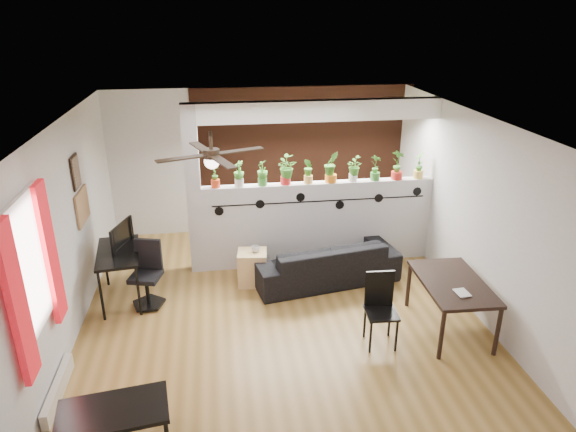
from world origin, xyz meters
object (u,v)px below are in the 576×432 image
Objects in this scene: potted_plant_9 at (419,164)px; coffee_table at (113,414)px; potted_plant_1 at (239,173)px; cube_shelf at (253,268)px; potted_plant_7 at (376,166)px; cup at (255,249)px; dining_table at (452,286)px; potted_plant_5 at (331,166)px; computer_desk at (118,256)px; office_chair at (148,278)px; potted_plant_0 at (215,174)px; ceiling_fan at (212,157)px; folding_chair at (380,302)px; potted_plant_6 at (353,168)px; potted_plant_8 at (398,164)px; potted_plant_2 at (262,172)px; sofa at (325,262)px; potted_plant_4 at (308,170)px.

coffee_table is at bearing -140.04° from potted_plant_9.
cube_shelf is at bearing -77.63° from potted_plant_1.
potted_plant_7 reaches higher than potted_plant_1.
cup is 2.79m from dining_table.
potted_plant_5 reaches higher than coffee_table.
office_chair is (0.38, -0.18, -0.28)m from computer_desk.
dining_table reaches higher than cup.
potted_plant_5 reaches higher than potted_plant_0.
potted_plant_9 is (3.18, 1.80, -0.74)m from ceiling_fan.
potted_plant_9 is (3.16, 0.00, 0.02)m from potted_plant_0.
folding_chair is 3.20m from coffee_table.
office_chair reaches higher than cube_shelf.
cube_shelf is at bearing 67.99° from ceiling_fan.
ceiling_fan is 3.15m from potted_plant_7.
coffee_table is (-1.50, -2.93, 0.15)m from cube_shelf.
potted_plant_8 reaches higher than potted_plant_6.
office_chair is (-3.80, -0.94, -1.19)m from potted_plant_8.
folding_chair reaches higher than computer_desk.
office_chair is at bearing -25.37° from computer_desk.
potted_plant_2 reaches higher than dining_table.
potted_plant_2 is at bearing 0.00° from potted_plant_1.
ceiling_fan is at bearing -139.76° from potted_plant_6.
computer_desk is at bearing -167.67° from cube_shelf.
cup reaches higher than sofa.
ceiling_fan is 3.08× the size of potted_plant_4.
potted_plant_6 is at bearing 180.00° from potted_plant_9.
cube_shelf is at bearing -50.19° from potted_plant_0.
potted_plant_4 is at bearing -0.00° from potted_plant_2.
folding_chair is (1.42, -1.64, 0.28)m from cube_shelf.
potted_plant_7 is (2.48, 1.80, -0.75)m from ceiling_fan.
potted_plant_1 is 2.08m from computer_desk.
potted_plant_1 is 0.35m from potted_plant_2.
potted_plant_9 reaches higher than potted_plant_4.
potted_plant_5 is at bearing 0.00° from potted_plant_4.
potted_plant_7 is 3.76m from office_chair.
sofa is 1.09m from cube_shelf.
ceiling_fan reaches higher than cube_shelf.
coffee_table is (-2.78, -3.51, -1.20)m from potted_plant_5.
potted_plant_6 is at bearing 12.35° from computer_desk.
potted_plant_4 is at bearing 0.00° from potted_plant_1.
cube_shelf is (0.48, -0.57, -1.30)m from potted_plant_0.
potted_plant_0 is at bearing 180.00° from potted_plant_5.
potted_plant_5 is at bearing 30.55° from cube_shelf.
potted_plant_4 reaches higher than cup.
sofa is (-1.60, -0.62, -1.27)m from potted_plant_9.
potted_plant_7 is 2.50m from folding_chair.
sofa is (1.56, -0.62, -1.25)m from potted_plant_0.
potted_plant_4 reaches higher than coffee_table.
cube_shelf is (-1.98, -0.57, -1.31)m from potted_plant_7.
ceiling_fan is at bearing -101.65° from potted_plant_1.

